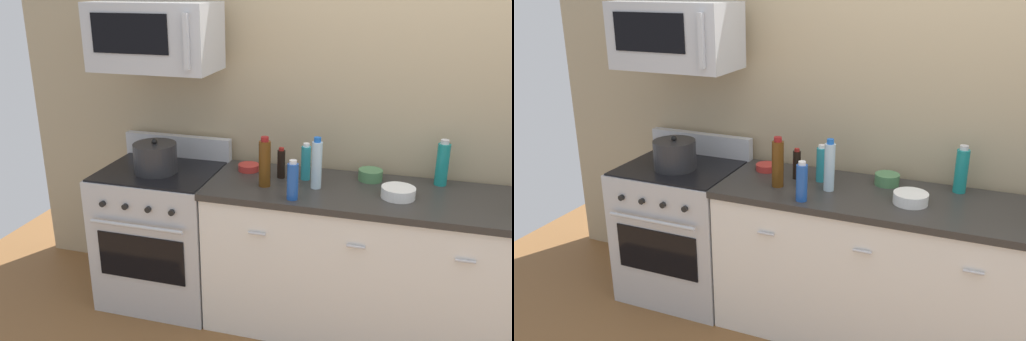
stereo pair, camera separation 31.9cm
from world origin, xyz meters
TOP-DOWN VIEW (x-y plane):
  - ground_plane at (0.00, 0.00)m, footprint 6.58×6.58m
  - back_wall at (0.00, 0.41)m, footprint 5.49×0.10m
  - counter_unit at (0.00, -0.00)m, footprint 2.40×0.66m
  - range_oven at (-1.57, 0.00)m, footprint 0.76×0.69m
  - microwave at (-1.57, 0.05)m, footprint 0.74×0.44m
  - bottle_water_clear at (-0.56, -0.03)m, footprint 0.06×0.06m
  - bottle_wine_amber at (-0.85, -0.08)m, footprint 0.07×0.07m
  - bottle_dish_soap at (-0.64, 0.09)m, footprint 0.06×0.06m
  - bottle_soda_blue at (-0.65, -0.24)m, footprint 0.06×0.06m
  - bottle_soy_sauce_dark at (-0.79, 0.08)m, footprint 0.05×0.05m
  - bottle_sparkling_teal at (0.14, 0.23)m, footprint 0.07×0.07m
  - bowl_red_small at (-1.02, 0.15)m, footprint 0.13×0.13m
  - bowl_white_ceramic at (-0.09, -0.05)m, footprint 0.19×0.19m
  - bowl_green_glaze at (-0.26, 0.19)m, footprint 0.15×0.15m
  - stockpot at (-1.57, -0.05)m, footprint 0.27×0.27m

SIDE VIEW (x-z plane):
  - ground_plane at x=0.00m, z-range 0.00..0.00m
  - counter_unit at x=0.00m, z-range 0.00..0.92m
  - range_oven at x=-1.57m, z-range -0.07..1.00m
  - bowl_red_small at x=-1.02m, z-range 0.92..0.96m
  - bowl_white_ceramic at x=-0.09m, z-range 0.92..0.98m
  - bowl_green_glaze at x=-0.26m, z-range 0.92..0.99m
  - bottle_soy_sauce_dark at x=-0.79m, z-range 0.92..1.11m
  - stockpot at x=-1.57m, z-range 0.91..1.13m
  - bottle_soda_blue at x=-0.65m, z-range 0.91..1.14m
  - bottle_dish_soap at x=-0.64m, z-range 0.91..1.14m
  - bottle_sparkling_teal at x=0.14m, z-range 0.91..1.19m
  - bottle_wine_amber at x=-0.85m, z-range 0.91..1.21m
  - bottle_water_clear at x=-0.56m, z-range 0.91..1.22m
  - back_wall at x=0.00m, z-range 0.00..2.70m
  - microwave at x=-1.57m, z-range 1.55..1.95m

